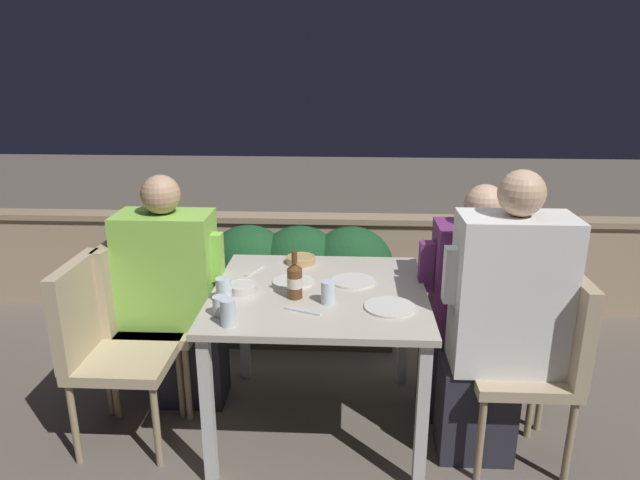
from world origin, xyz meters
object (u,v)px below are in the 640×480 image
Objects in this scene: potted_plant at (513,296)px; person_purple_stripe at (469,305)px; chair_left_far at (138,306)px; chair_left_near at (102,337)px; beer_bottle at (295,280)px; chair_right_near at (543,350)px; person_green_blouse at (176,294)px; person_white_polo at (500,322)px; chair_right_far at (509,318)px.

person_purple_stripe is at bearing -125.35° from potted_plant.
person_purple_stripe is at bearing -1.67° from chair_left_far.
beer_bottle is at bearing 3.97° from chair_left_near.
person_purple_stripe reaches higher than chair_right_near.
beer_bottle is at bearing 175.83° from chair_right_near.
person_purple_stripe reaches higher than chair_left_far.
chair_right_near is at bearing -49.81° from person_purple_stripe.
person_green_blouse is 1.37× the size of chair_right_near.
person_white_polo is at bearing -11.85° from chair_left_far.
chair_left_near is 1.73m from person_purple_stripe.
potted_plant is at bearing 54.65° from person_purple_stripe.
chair_right_near is at bearing 0.00° from person_white_polo.
person_white_polo reaches higher than person_purple_stripe.
chair_right_far is at bearing 101.57° from chair_right_near.
chair_right_far is 0.56m from potted_plant.
beer_bottle reaches higher than potted_plant.
person_white_polo is at bearing -77.68° from person_purple_stripe.
chair_left_far is at bearing 82.85° from chair_left_near.
person_purple_stripe is (1.70, 0.30, 0.06)m from chair_left_near.
beer_bottle reaches higher than chair_right_far.
chair_right_near is at bearing -11.87° from person_green_blouse.
beer_bottle reaches higher than chair_right_near.
chair_left_near is 0.74× the size of person_purple_stripe.
person_white_polo is (1.53, -0.36, 0.06)m from person_green_blouse.
chair_left_far is at bearing 168.15° from person_white_polo.
chair_right_far is 4.04× the size of beer_bottle.
chair_left_far is at bearing 161.27° from beer_bottle.
chair_left_near is 0.92m from beer_bottle.
person_white_polo is (-0.20, -0.00, 0.13)m from chair_right_near.
potted_plant is (1.20, 0.76, -0.38)m from beer_bottle.
chair_left_near is 1.00× the size of chair_right_far.
person_purple_stripe is 0.66m from potted_plant.
person_white_polo is at bearing -5.09° from beer_bottle.
potted_plant is (0.11, 0.84, -0.11)m from chair_right_near.
chair_right_near is 1.28× the size of potted_plant.
chair_left_near is 0.73× the size of person_green_blouse.
chair_right_near is 0.74× the size of person_purple_stripe.
beer_bottle is at bearing -167.11° from chair_right_far.
person_purple_stripe is 0.88m from beer_bottle.
chair_left_near is 1.92m from chair_right_far.
chair_right_far is (0.13, 0.31, -0.13)m from person_white_polo.
chair_right_near reaches higher than potted_plant.
person_white_polo is (1.73, -0.36, 0.13)m from chair_left_far.
chair_right_near is 0.42m from person_purple_stripe.
chair_right_far reaches higher than potted_plant.
person_purple_stripe is at bearing 9.85° from chair_left_near.
person_white_polo reaches higher than chair_right_far.
beer_bottle is at bearing -147.61° from potted_plant.
chair_right_far is at bearing 67.14° from person_white_polo.
chair_right_far is at bearing 8.83° from chair_left_near.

